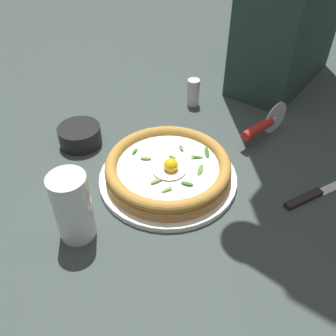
{
  "coord_description": "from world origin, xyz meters",
  "views": [
    {
      "loc": [
        0.21,
        -0.5,
        0.53
      ],
      "look_at": [
        -0.02,
        0.01,
        0.03
      ],
      "focal_mm": 39.54,
      "sensor_mm": 36.0,
      "label": 1
    }
  ],
  "objects_px": {
    "table_knife": "(316,194)",
    "drinking_glass": "(74,211)",
    "pizza": "(168,168)",
    "side_bowl": "(80,135)",
    "pizza_cutter": "(263,125)",
    "pepper_shaker": "(193,92)"
  },
  "relations": [
    {
      "from": "pizza_cutter",
      "to": "table_knife",
      "type": "height_order",
      "value": "pizza_cutter"
    },
    {
      "from": "pizza_cutter",
      "to": "side_bowl",
      "type": "bearing_deg",
      "value": -153.97
    },
    {
      "from": "pizza_cutter",
      "to": "table_knife",
      "type": "relative_size",
      "value": 0.77
    },
    {
      "from": "pizza",
      "to": "pizza_cutter",
      "type": "xyz_separation_m",
      "value": [
        0.14,
        0.22,
        0.01
      ]
    },
    {
      "from": "pizza",
      "to": "drinking_glass",
      "type": "relative_size",
      "value": 1.9
    },
    {
      "from": "side_bowl",
      "to": "pizza_cutter",
      "type": "bearing_deg",
      "value": 26.03
    },
    {
      "from": "table_knife",
      "to": "drinking_glass",
      "type": "relative_size",
      "value": 1.38
    },
    {
      "from": "pizza",
      "to": "side_bowl",
      "type": "height_order",
      "value": "pizza"
    },
    {
      "from": "side_bowl",
      "to": "pizza",
      "type": "bearing_deg",
      "value": -7.7
    },
    {
      "from": "side_bowl",
      "to": "pizza_cutter",
      "type": "height_order",
      "value": "pizza_cutter"
    },
    {
      "from": "pizza",
      "to": "drinking_glass",
      "type": "xyz_separation_m",
      "value": [
        -0.09,
        -0.19,
        0.03
      ]
    },
    {
      "from": "side_bowl",
      "to": "pepper_shaker",
      "type": "bearing_deg",
      "value": 56.33
    },
    {
      "from": "pizza",
      "to": "table_knife",
      "type": "xyz_separation_m",
      "value": [
        0.29,
        0.08,
        -0.03
      ]
    },
    {
      "from": "pizza",
      "to": "pizza_cutter",
      "type": "distance_m",
      "value": 0.26
    },
    {
      "from": "pizza_cutter",
      "to": "drinking_glass",
      "type": "relative_size",
      "value": 1.07
    },
    {
      "from": "pepper_shaker",
      "to": "pizza_cutter",
      "type": "bearing_deg",
      "value": -21.51
    },
    {
      "from": "pizza",
      "to": "table_knife",
      "type": "relative_size",
      "value": 1.37
    },
    {
      "from": "table_knife",
      "to": "pizza",
      "type": "bearing_deg",
      "value": -164.69
    },
    {
      "from": "side_bowl",
      "to": "pizza_cutter",
      "type": "distance_m",
      "value": 0.42
    },
    {
      "from": "side_bowl",
      "to": "pepper_shaker",
      "type": "height_order",
      "value": "pepper_shaker"
    },
    {
      "from": "pepper_shaker",
      "to": "pizza",
      "type": "bearing_deg",
      "value": -78.71
    },
    {
      "from": "drinking_glass",
      "to": "pizza_cutter",
      "type": "bearing_deg",
      "value": 60.25
    }
  ]
}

